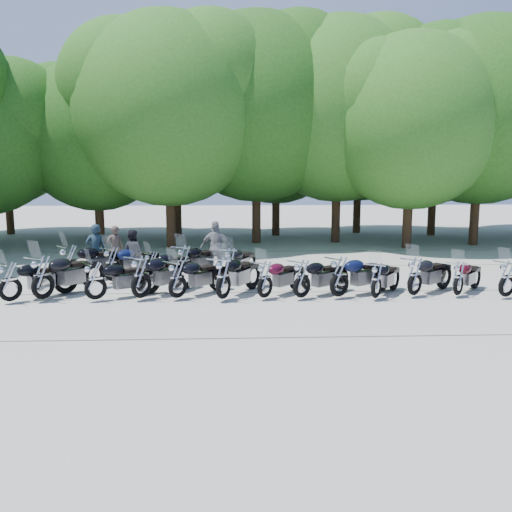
{
  "coord_description": "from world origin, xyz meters",
  "views": [
    {
      "loc": [
        -0.7,
        -14.26,
        3.53
      ],
      "look_at": [
        0.0,
        1.5,
        1.1
      ],
      "focal_mm": 38.0,
      "sensor_mm": 36.0,
      "label": 1
    }
  ],
  "objects_px": {
    "motorcycle_8": "(340,275)",
    "motorcycle_5": "(223,277)",
    "motorcycle_6": "(265,278)",
    "rider_1": "(132,253)",
    "motorcycle_11": "(459,277)",
    "rider_2": "(216,248)",
    "motorcycle_13": "(71,262)",
    "rider_3": "(115,248)",
    "rider_0": "(96,251)",
    "motorcycle_17": "(230,263)",
    "motorcycle_7": "(302,277)",
    "motorcycle_1": "(42,276)",
    "motorcycle_0": "(10,280)",
    "motorcycle_9": "(377,279)",
    "motorcycle_2": "(95,279)",
    "motorcycle_4": "(177,278)",
    "motorcycle_12": "(507,277)",
    "motorcycle_3": "(141,275)",
    "motorcycle_15": "(152,266)",
    "motorcycle_10": "(415,275)",
    "motorcycle_14": "(113,263)",
    "motorcycle_16": "(185,261)"
  },
  "relations": [
    {
      "from": "motorcycle_2",
      "to": "motorcycle_11",
      "type": "height_order",
      "value": "motorcycle_2"
    },
    {
      "from": "rider_0",
      "to": "rider_1",
      "type": "xyz_separation_m",
      "value": [
        1.2,
        0.05,
        -0.11
      ]
    },
    {
      "from": "motorcycle_15",
      "to": "rider_3",
      "type": "relative_size",
      "value": 1.24
    },
    {
      "from": "motorcycle_9",
      "to": "rider_2",
      "type": "relative_size",
      "value": 1.13
    },
    {
      "from": "motorcycle_3",
      "to": "motorcycle_15",
      "type": "height_order",
      "value": "motorcycle_3"
    },
    {
      "from": "rider_1",
      "to": "rider_2",
      "type": "bearing_deg",
      "value": -177.08
    },
    {
      "from": "motorcycle_5",
      "to": "motorcycle_15",
      "type": "relative_size",
      "value": 1.21
    },
    {
      "from": "motorcycle_1",
      "to": "motorcycle_17",
      "type": "xyz_separation_m",
      "value": [
        5.16,
        2.46,
        -0.09
      ]
    },
    {
      "from": "motorcycle_3",
      "to": "motorcycle_12",
      "type": "relative_size",
      "value": 1.15
    },
    {
      "from": "motorcycle_11",
      "to": "rider_2",
      "type": "height_order",
      "value": "rider_2"
    },
    {
      "from": "motorcycle_8",
      "to": "motorcycle_12",
      "type": "height_order",
      "value": "motorcycle_8"
    },
    {
      "from": "motorcycle_9",
      "to": "motorcycle_12",
      "type": "xyz_separation_m",
      "value": [
        3.72,
        0.0,
        0.02
      ]
    },
    {
      "from": "motorcycle_0",
      "to": "motorcycle_1",
      "type": "bearing_deg",
      "value": -121.8
    },
    {
      "from": "motorcycle_6",
      "to": "rider_1",
      "type": "bearing_deg",
      "value": 1.33
    },
    {
      "from": "motorcycle_7",
      "to": "motorcycle_13",
      "type": "distance_m",
      "value": 7.58
    },
    {
      "from": "motorcycle_11",
      "to": "motorcycle_15",
      "type": "height_order",
      "value": "motorcycle_11"
    },
    {
      "from": "motorcycle_6",
      "to": "motorcycle_2",
      "type": "bearing_deg",
      "value": 41.72
    },
    {
      "from": "motorcycle_17",
      "to": "rider_3",
      "type": "bearing_deg",
      "value": -3.74
    },
    {
      "from": "motorcycle_2",
      "to": "rider_3",
      "type": "relative_size",
      "value": 1.36
    },
    {
      "from": "motorcycle_14",
      "to": "motorcycle_15",
      "type": "relative_size",
      "value": 1.15
    },
    {
      "from": "motorcycle_1",
      "to": "motorcycle_13",
      "type": "relative_size",
      "value": 1.02
    },
    {
      "from": "motorcycle_5",
      "to": "motorcycle_12",
      "type": "height_order",
      "value": "motorcycle_5"
    },
    {
      "from": "motorcycle_2",
      "to": "rider_0",
      "type": "xyz_separation_m",
      "value": [
        -0.86,
        3.64,
        0.29
      ]
    },
    {
      "from": "motorcycle_6",
      "to": "rider_3",
      "type": "relative_size",
      "value": 1.33
    },
    {
      "from": "motorcycle_12",
      "to": "motorcycle_15",
      "type": "distance_m",
      "value": 10.65
    },
    {
      "from": "motorcycle_14",
      "to": "rider_1",
      "type": "height_order",
      "value": "rider_1"
    },
    {
      "from": "motorcycle_4",
      "to": "motorcycle_12",
      "type": "distance_m",
      "value": 9.27
    },
    {
      "from": "motorcycle_3",
      "to": "motorcycle_9",
      "type": "height_order",
      "value": "motorcycle_3"
    },
    {
      "from": "motorcycle_16",
      "to": "rider_2",
      "type": "relative_size",
      "value": 1.26
    },
    {
      "from": "motorcycle_9",
      "to": "motorcycle_8",
      "type": "bearing_deg",
      "value": 23.54
    },
    {
      "from": "motorcycle_17",
      "to": "rider_0",
      "type": "height_order",
      "value": "rider_0"
    },
    {
      "from": "motorcycle_8",
      "to": "motorcycle_5",
      "type": "bearing_deg",
      "value": 59.54
    },
    {
      "from": "motorcycle_4",
      "to": "rider_1",
      "type": "relative_size",
      "value": 1.39
    },
    {
      "from": "motorcycle_2",
      "to": "motorcycle_9",
      "type": "bearing_deg",
      "value": -124.73
    },
    {
      "from": "motorcycle_7",
      "to": "motorcycle_11",
      "type": "relative_size",
      "value": 1.09
    },
    {
      "from": "motorcycle_9",
      "to": "motorcycle_2",
      "type": "bearing_deg",
      "value": 33.79
    },
    {
      "from": "motorcycle_13",
      "to": "rider_3",
      "type": "distance_m",
      "value": 2.55
    },
    {
      "from": "rider_2",
      "to": "motorcycle_7",
      "type": "bearing_deg",
      "value": 122.47
    },
    {
      "from": "motorcycle_1",
      "to": "motorcycle_0",
      "type": "bearing_deg",
      "value": 47.29
    },
    {
      "from": "motorcycle_4",
      "to": "rider_2",
      "type": "height_order",
      "value": "rider_2"
    },
    {
      "from": "motorcycle_6",
      "to": "rider_2",
      "type": "xyz_separation_m",
      "value": [
        -1.47,
        3.84,
        0.32
      ]
    },
    {
      "from": "motorcycle_13",
      "to": "rider_1",
      "type": "relative_size",
      "value": 1.54
    },
    {
      "from": "motorcycle_10",
      "to": "motorcycle_14",
      "type": "relative_size",
      "value": 0.98
    },
    {
      "from": "motorcycle_9",
      "to": "rider_1",
      "type": "xyz_separation_m",
      "value": [
        -7.45,
        3.85,
        0.21
      ]
    },
    {
      "from": "motorcycle_4",
      "to": "motorcycle_2",
      "type": "bearing_deg",
      "value": 45.19
    },
    {
      "from": "motorcycle_1",
      "to": "motorcycle_7",
      "type": "distance_m",
      "value": 7.18
    },
    {
      "from": "motorcycle_16",
      "to": "rider_0",
      "type": "bearing_deg",
      "value": 16.43
    },
    {
      "from": "motorcycle_13",
      "to": "rider_0",
      "type": "height_order",
      "value": "rider_0"
    },
    {
      "from": "motorcycle_8",
      "to": "motorcycle_10",
      "type": "distance_m",
      "value": 2.19
    },
    {
      "from": "motorcycle_12",
      "to": "motorcycle_10",
      "type": "bearing_deg",
      "value": 58.69
    }
  ]
}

